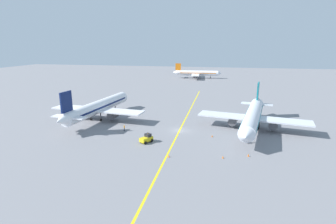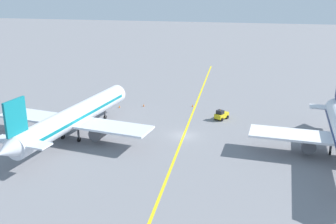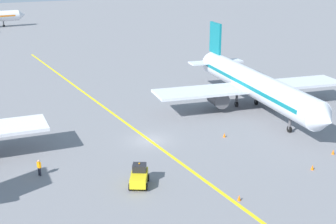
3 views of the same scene
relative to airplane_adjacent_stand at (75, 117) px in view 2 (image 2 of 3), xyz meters
name	(u,v)px [view 2 (image 2 of 3)]	position (x,y,z in m)	size (l,w,h in m)	color
ground_plane	(184,136)	(-18.22, -4.34, -3.71)	(400.00, 400.00, 0.00)	slate
apron_yellow_centreline	(184,136)	(-18.22, -4.34, -3.71)	(0.40, 120.00, 0.01)	yellow
airplane_adjacent_stand	(75,117)	(0.00, 0.00, 0.00)	(28.48, 35.43, 10.60)	silver
baggage_tug_white	(221,115)	(-24.06, -14.25, -2.81)	(2.83, 3.35, 2.11)	gold
ground_crew_worker	(264,129)	(-31.93, -7.80, -2.80)	(0.37, 0.52, 1.68)	#23232D
traffic_cone_near_nose	(193,106)	(-17.45, -21.12, -3.43)	(0.32, 0.32, 0.55)	orange
traffic_cone_mid_apron	(119,106)	(-2.16, -17.43, -3.43)	(0.32, 0.32, 0.55)	orange
traffic_cone_by_wingtip	(142,125)	(-9.76, -7.52, -3.43)	(0.32, 0.32, 0.55)	orange
traffic_cone_far_edge	(144,105)	(-7.07, -19.36, -3.43)	(0.32, 0.32, 0.55)	orange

